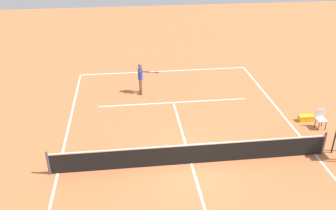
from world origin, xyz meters
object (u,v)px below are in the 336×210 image
Objects in this scene: player_serving at (141,76)px; equipment_bag at (306,118)px; tennis_ball at (156,100)px; courtside_chair_mid at (321,118)px.

equipment_bag is at bearing 79.67° from player_serving.
equipment_bag is (-8.09, 4.33, -0.92)m from player_serving.
equipment_bag reaches higher than tennis_ball.
courtside_chair_mid is (-7.67, 3.89, 0.50)m from tennis_ball.
tennis_ball is 0.07× the size of courtside_chair_mid.
tennis_ball is at bearing 50.54° from player_serving.
equipment_bag is at bearing 156.70° from tennis_ball.
courtside_chair_mid is at bearing 114.96° from equipment_bag.
courtside_chair_mid is (-8.43, 5.06, -0.54)m from player_serving.
courtside_chair_mid is 1.25× the size of equipment_bag.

